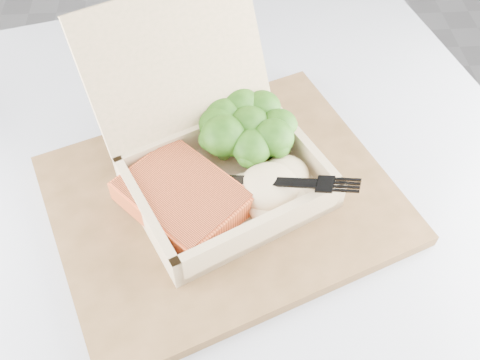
{
  "coord_description": "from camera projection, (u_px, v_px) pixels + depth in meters",
  "views": [
    {
      "loc": [
        0.16,
        -0.7,
        1.27
      ],
      "look_at": [
        0.19,
        -0.33,
        0.81
      ],
      "focal_mm": 40.0,
      "sensor_mm": 36.0,
      "label": 1
    }
  ],
  "objects": [
    {
      "name": "broccoli_pile",
      "position": [
        249.0,
        131.0,
        0.63
      ],
      "size": [
        0.12,
        0.12,
        0.04
      ],
      "primitive_type": null,
      "color": "#35751A",
      "rests_on": "takeout_container"
    },
    {
      "name": "floor",
      "position": [
        161.0,
        275.0,
        1.42
      ],
      "size": [
        4.0,
        4.0,
        0.0
      ],
      "primitive_type": "plane",
      "color": "#94959A",
      "rests_on": "ground"
    },
    {
      "name": "serving_tray",
      "position": [
        223.0,
        199.0,
        0.62
      ],
      "size": [
        0.46,
        0.42,
        0.02
      ],
      "primitive_type": "cube",
      "rotation": [
        0.0,
        0.0,
        0.36
      ],
      "color": "brown",
      "rests_on": "cafe_table"
    },
    {
      "name": "plastic_fork",
      "position": [
        249.0,
        177.0,
        0.58
      ],
      "size": [
        0.15,
        0.07,
        0.03
      ],
      "rotation": [
        0.0,
        0.0,
        4.37
      ],
      "color": "black",
      "rests_on": "mashed_potatoes"
    },
    {
      "name": "mashed_potatoes",
      "position": [
        269.0,
        187.0,
        0.59
      ],
      "size": [
        0.11,
        0.09,
        0.04
      ],
      "primitive_type": "ellipsoid",
      "color": "#CDB884",
      "rests_on": "takeout_container"
    },
    {
      "name": "takeout_container",
      "position": [
        211.0,
        145.0,
        0.6
      ],
      "size": [
        0.29,
        0.3,
        0.19
      ],
      "rotation": [
        0.0,
        0.0,
        0.44
      ],
      "color": "tan",
      "rests_on": "serving_tray"
    },
    {
      "name": "salmon_fillet",
      "position": [
        183.0,
        197.0,
        0.58
      ],
      "size": [
        0.16,
        0.16,
        0.03
      ],
      "primitive_type": "cube",
      "rotation": [
        0.0,
        0.0,
        0.75
      ],
      "color": "orange",
      "rests_on": "takeout_container"
    },
    {
      "name": "cafe_table",
      "position": [
        203.0,
        303.0,
        0.76
      ],
      "size": [
        1.08,
        1.08,
        0.76
      ],
      "rotation": [
        0.0,
        0.0,
        0.24
      ],
      "color": "black",
      "rests_on": "floor"
    },
    {
      "name": "receipt",
      "position": [
        206.0,
        89.0,
        0.75
      ],
      "size": [
        0.12,
        0.16,
        0.0
      ],
      "primitive_type": "cube",
      "rotation": [
        0.0,
        0.0,
        0.34
      ],
      "color": "white",
      "rests_on": "cafe_table"
    }
  ]
}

